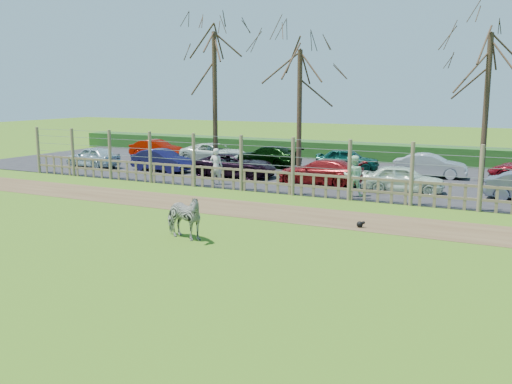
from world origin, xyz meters
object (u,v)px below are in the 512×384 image
at_px(car_2, 235,165).
at_px(car_4, 403,179).
at_px(tree_right, 488,73).
at_px(car_8, 215,153).
at_px(car_10, 347,159).
at_px(crow, 360,224).
at_px(car_0, 93,157).
at_px(car_1, 162,160).
at_px(car_3, 321,172).
at_px(zebra, 183,217).
at_px(tree_mid, 300,82).
at_px(car_9, 267,156).
at_px(car_11, 430,166).
at_px(tree_left, 215,68).
at_px(visitor_b, 354,176).
at_px(car_7, 157,149).
at_px(visitor_a, 216,166).

bearing_deg(car_2, car_4, -98.45).
distance_m(tree_right, car_8, 16.34).
distance_m(tree_right, car_10, 8.91).
xyz_separation_m(crow, car_2, (-8.95, 7.79, 0.53)).
height_order(tree_right, car_0, tree_right).
bearing_deg(car_10, car_1, 111.67).
bearing_deg(car_3, car_2, -93.41).
distance_m(zebra, crow, 5.86).
bearing_deg(car_4, tree_mid, 57.18).
bearing_deg(car_9, car_11, 95.99).
height_order(tree_left, tree_mid, tree_left).
distance_m(zebra, visitor_b, 9.39).
xyz_separation_m(car_1, car_8, (0.71, 4.49, 0.00)).
bearing_deg(car_1, car_7, 45.39).
height_order(car_1, car_3, same).
xyz_separation_m(zebra, car_0, (-13.72, 11.16, -0.05)).
height_order(tree_right, car_9, tree_right).
xyz_separation_m(zebra, car_2, (-4.56, 11.62, -0.05)).
height_order(visitor_b, car_4, visitor_b).
relative_size(zebra, car_4, 0.46).
distance_m(tree_mid, visitor_b, 7.59).
bearing_deg(car_7, visitor_b, -116.36).
relative_size(car_2, car_7, 1.19).
bearing_deg(car_7, car_9, -94.40).
distance_m(tree_left, car_9, 6.16).
bearing_deg(tree_mid, car_2, -141.51).
relative_size(tree_right, visitor_b, 4.26).
height_order(car_7, car_8, same).
distance_m(visitor_a, car_3, 4.97).
bearing_deg(tree_left, car_7, 150.71).
bearing_deg(crow, car_8, 136.31).
bearing_deg(tree_right, car_4, -130.72).
xyz_separation_m(visitor_b, car_0, (-16.27, 2.12, -0.26)).
relative_size(car_3, car_4, 1.17).
xyz_separation_m(car_1, car_4, (13.38, -0.75, 0.00)).
bearing_deg(zebra, car_8, 40.12).
xyz_separation_m(visitor_a, car_11, (8.67, 6.87, -0.26)).
distance_m(visitor_a, car_4, 8.59).
bearing_deg(tree_right, car_10, 161.86).
distance_m(zebra, car_3, 11.31).
bearing_deg(car_0, car_8, 140.33).
relative_size(car_7, car_9, 0.88).
height_order(car_1, car_4, same).
relative_size(tree_mid, car_11, 1.87).
height_order(car_0, car_9, same).
bearing_deg(car_11, car_7, 83.93).
height_order(tree_mid, zebra, tree_mid).
xyz_separation_m(car_0, car_3, (13.96, 0.15, 0.00)).
height_order(crow, car_2, car_2).
bearing_deg(visitor_a, tree_left, -66.84).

